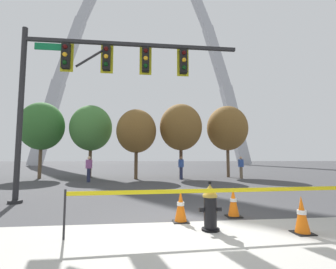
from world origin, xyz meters
name	(u,v)px	position (x,y,z in m)	size (l,w,h in m)	color
ground_plane	(189,223)	(0.00, 0.00, 0.00)	(240.00, 240.00, 0.00)	#3D3D3F
fire_hydrant	(210,207)	(0.30, -0.66, 0.47)	(0.46, 0.48, 0.99)	black
caution_tape_barrier	(229,199)	(0.66, -0.79, 0.64)	(6.31, 0.31, 0.90)	#232326
traffic_cone_by_hydrant	(181,206)	(-0.19, 0.06, 0.36)	(0.36, 0.36, 0.73)	black
traffic_cone_mid_sidewalk	(233,202)	(1.21, 0.42, 0.36)	(0.36, 0.36, 0.73)	black
traffic_cone_curb_edge	(302,215)	(2.01, -1.08, 0.36)	(0.36, 0.36, 0.73)	black
traffic_signal_gantry	(94,75)	(-2.78, 3.05, 4.40)	(7.82, 0.44, 6.00)	#232326
monument_arch	(146,60)	(0.00, 47.12, 23.19)	(46.73, 2.28, 53.34)	#B2B5BC
tree_far_left	(42,126)	(-8.36, 13.36, 3.83)	(3.20, 3.20, 5.60)	brown
tree_left_mid	(91,128)	(-4.83, 13.45, 3.75)	(3.14, 3.14, 5.49)	brown
tree_center_left	(136,131)	(-1.38, 12.03, 3.40)	(2.85, 2.85, 4.98)	brown
tree_center_right	(181,127)	(1.91, 12.37, 3.78)	(3.16, 3.16, 5.53)	#473323
tree_right_mid	(227,128)	(5.74, 13.00, 3.83)	(3.20, 3.20, 5.60)	brown
pedestrian_walking_left	(241,167)	(6.17, 11.55, 0.82)	(0.38, 0.29, 1.59)	brown
pedestrian_standing_center	(89,169)	(-4.24, 10.11, 0.82)	(0.39, 0.32, 1.59)	#232847
pedestrian_walking_right	(181,168)	(1.75, 11.38, 0.82)	(0.39, 0.37, 1.59)	#232847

